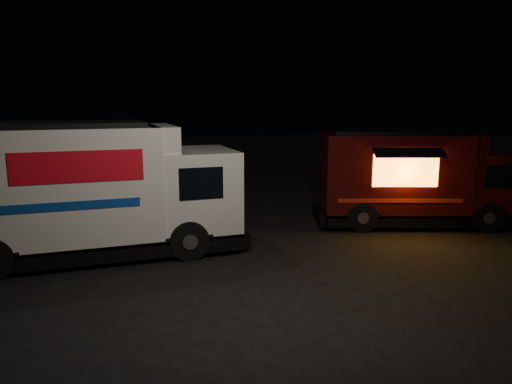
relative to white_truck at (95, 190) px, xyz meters
name	(u,v)px	position (x,y,z in m)	size (l,w,h in m)	color
ground	(240,258)	(3.35, -1.46, -1.70)	(80.00, 80.00, 0.00)	black
white_truck	(95,190)	(0.00, 0.00, 0.00)	(7.52, 2.57, 3.41)	silver
red_truck	(418,177)	(9.79, 0.04, -0.21)	(6.43, 2.37, 2.99)	#3E0B0B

